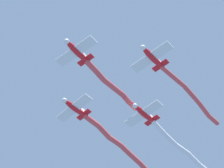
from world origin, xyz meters
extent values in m
ellipsoid|color=red|center=(-11.88, 5.15, 69.85)|extent=(5.00, 1.72, 1.00)
sphere|color=white|center=(-14.20, 5.50, 69.85)|extent=(0.97, 0.97, 0.85)
ellipsoid|color=black|center=(-12.49, 5.24, 70.23)|extent=(1.31, 0.84, 0.54)
cube|color=white|center=(-12.05, 5.18, 69.72)|extent=(2.71, 7.31, 0.13)
cube|color=red|center=(-9.84, 4.85, 69.94)|extent=(1.34, 2.90, 0.11)
cube|color=white|center=(-9.94, 4.86, 70.47)|extent=(1.12, 0.30, 1.38)
cylinder|color=#DB4C4C|center=(-8.36, 4.70, 69.89)|extent=(2.34, 1.06, 1.08)
cylinder|color=#DB4C4C|center=(-6.05, 4.62, 70.20)|extent=(2.57, 0.90, 1.31)
cylinder|color=#DB4C4C|center=(-3.79, 4.51, 70.69)|extent=(2.43, 1.12, 1.44)
cylinder|color=#DB4C4C|center=(-1.49, 4.09, 71.02)|extent=(2.74, 1.47, 1.01)
cylinder|color=#DB4C4C|center=(0.83, 3.80, 71.28)|extent=(2.31, 0.91, 1.29)
cylinder|color=#DB4C4C|center=(2.92, 3.73, 71.68)|extent=(2.29, 1.06, 1.26)
sphere|color=#DB4C4C|center=(-9.46, 4.79, 69.80)|extent=(0.89, 0.89, 0.89)
sphere|color=#DB4C4C|center=(-7.26, 4.62, 69.98)|extent=(0.89, 0.89, 0.89)
sphere|color=#DB4C4C|center=(-4.85, 4.62, 70.41)|extent=(0.89, 0.89, 0.89)
sphere|color=#DB4C4C|center=(-2.73, 4.39, 70.97)|extent=(0.89, 0.89, 0.89)
sphere|color=#DB4C4C|center=(-0.24, 3.79, 71.08)|extent=(0.89, 0.89, 0.89)
sphere|color=#DB4C4C|center=(1.89, 3.81, 71.49)|extent=(0.89, 0.89, 0.89)
sphere|color=#DB4C4C|center=(3.95, 3.64, 71.86)|extent=(0.89, 0.89, 0.89)
ellipsoid|color=red|center=(-5.37, -4.35, 69.45)|extent=(5.01, 1.87, 1.00)
sphere|color=white|center=(-7.67, -3.93, 69.45)|extent=(0.99, 0.99, 0.85)
ellipsoid|color=black|center=(-5.97, -4.24, 69.83)|extent=(1.33, 0.88, 0.54)
cube|color=white|center=(-5.53, -4.32, 69.32)|extent=(2.93, 7.33, 0.13)
cube|color=red|center=(-3.34, -4.72, 69.54)|extent=(1.42, 2.91, 0.11)
cube|color=white|center=(-3.43, -4.70, 70.07)|extent=(1.12, 0.33, 1.38)
cylinder|color=#DB4C4C|center=(-1.58, -5.20, 69.30)|extent=(3.00, 1.52, 0.94)
cylinder|color=#DB4C4C|center=(0.97, -5.87, 69.34)|extent=(2.60, 1.24, 1.01)
cylinder|color=#DB4C4C|center=(3.37, -6.35, 69.31)|extent=(2.65, 1.15, 1.06)
cylinder|color=#DB4C4C|center=(5.67, -6.66, 69.23)|extent=(2.29, 0.94, 0.88)
cylinder|color=#DB4C4C|center=(8.06, -6.89, 69.17)|extent=(2.75, 0.98, 1.00)
cylinder|color=#DB4C4C|center=(10.46, -7.30, 69.00)|extent=(2.39, 1.26, 0.80)
sphere|color=#DB4C4C|center=(-2.95, -4.79, 69.40)|extent=(0.73, 0.73, 0.73)
sphere|color=#DB4C4C|center=(-0.21, -5.61, 69.21)|extent=(0.73, 0.73, 0.73)
sphere|color=#DB4C4C|center=(2.15, -6.13, 69.47)|extent=(0.73, 0.73, 0.73)
sphere|color=#DB4C4C|center=(4.58, -6.56, 69.16)|extent=(0.73, 0.73, 0.73)
sphere|color=#DB4C4C|center=(6.76, -6.77, 69.30)|extent=(0.73, 0.73, 0.73)
sphere|color=#DB4C4C|center=(9.36, -7.02, 69.04)|extent=(0.73, 0.73, 0.73)
sphere|color=#DB4C4C|center=(11.55, -7.57, 68.97)|extent=(0.73, 0.73, 0.73)
ellipsoid|color=red|center=(-2.38, 11.67, 70.15)|extent=(5.01, 2.18, 1.00)
sphere|color=white|center=(-4.66, 12.25, 70.15)|extent=(1.04, 1.04, 0.85)
ellipsoid|color=black|center=(-2.98, 11.82, 70.53)|extent=(1.35, 0.95, 0.54)
cube|color=white|center=(-2.55, 11.71, 70.02)|extent=(3.38, 7.33, 0.13)
cube|color=red|center=(-0.38, 11.16, 70.24)|extent=(1.59, 2.93, 0.11)
cube|color=white|center=(-0.48, 11.19, 70.77)|extent=(1.11, 0.40, 1.38)
cylinder|color=#DB4C4C|center=(1.28, 10.60, 69.89)|extent=(3.02, 1.78, 1.36)
cylinder|color=#DB4C4C|center=(3.98, 9.93, 69.48)|extent=(3.08, 1.30, 1.31)
cylinder|color=#DB4C4C|center=(6.74, 9.35, 69.31)|extent=(2.94, 1.62, 0.95)
cylinder|color=#DB4C4C|center=(9.34, 8.79, 69.27)|extent=(2.70, 1.28, 1.03)
cylinder|color=#DB4C4C|center=(12.05, 8.36, 69.17)|extent=(3.07, 1.36, 0.98)
cylinder|color=#DB4C4C|center=(15.04, 8.03, 69.16)|extent=(3.13, 1.10, 0.96)
sphere|color=#DB4C4C|center=(0.00, 11.07, 70.10)|extent=(0.91, 0.91, 0.91)
sphere|color=#DB4C4C|center=(2.57, 10.13, 69.68)|extent=(0.91, 0.91, 0.91)
sphere|color=#DB4C4C|center=(5.39, 9.73, 69.29)|extent=(0.91, 0.91, 0.91)
sphere|color=#DB4C4C|center=(8.08, 8.98, 69.33)|extent=(0.91, 0.91, 0.91)
sphere|color=#DB4C4C|center=(10.60, 8.59, 69.21)|extent=(0.91, 0.91, 0.91)
sphere|color=#DB4C4C|center=(13.51, 8.13, 69.13)|extent=(0.91, 0.91, 0.91)
ellipsoid|color=red|center=(4.13, 2.17, 69.65)|extent=(5.01, 2.02, 1.00)
sphere|color=white|center=(1.84, 2.67, 69.65)|extent=(1.02, 1.02, 0.85)
ellipsoid|color=black|center=(3.53, 2.30, 70.03)|extent=(1.34, 0.91, 0.54)
cube|color=white|center=(3.97, 2.20, 69.52)|extent=(3.15, 7.34, 0.13)
cube|color=red|center=(6.15, 1.73, 69.74)|extent=(1.51, 2.93, 0.11)
cube|color=white|center=(6.05, 1.75, 70.27)|extent=(1.12, 0.37, 1.38)
cylinder|color=white|center=(8.03, 1.44, 69.45)|extent=(3.18, 1.24, 1.14)
cylinder|color=white|center=(11.02, 0.92, 69.16)|extent=(3.24, 1.42, 1.11)
cylinder|color=white|center=(14.13, 0.15, 69.09)|extent=(3.46, 1.71, 0.97)
cylinder|color=white|center=(17.26, -0.63, 68.94)|extent=(3.35, 1.46, 1.28)
sphere|color=white|center=(6.53, 1.65, 69.60)|extent=(0.83, 0.83, 0.83)
sphere|color=white|center=(9.52, 1.22, 69.29)|extent=(0.83, 0.83, 0.83)
sphere|color=white|center=(12.52, 0.61, 69.03)|extent=(0.83, 0.83, 0.83)
sphere|color=white|center=(15.73, -0.30, 69.16)|extent=(0.83, 0.83, 0.83)
sphere|color=white|center=(18.79, -0.95, 68.72)|extent=(0.83, 0.83, 0.83)
camera|label=1|loc=(-47.52, -22.01, 3.51)|focal=84.25mm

